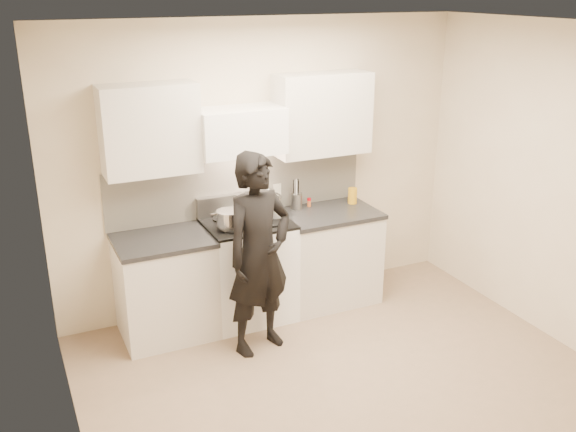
{
  "coord_description": "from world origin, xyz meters",
  "views": [
    {
      "loc": [
        -2.23,
        -3.63,
        2.96
      ],
      "look_at": [
        -0.07,
        1.05,
        1.09
      ],
      "focal_mm": 40.0,
      "sensor_mm": 36.0,
      "label": 1
    }
  ],
  "objects_px": {
    "person": "(259,255)",
    "stove": "(248,269)",
    "wok": "(260,202)",
    "counter_right": "(327,256)",
    "utensil_crock": "(296,200)"
  },
  "relations": [
    {
      "from": "person",
      "to": "stove",
      "type": "bearing_deg",
      "value": 62.04
    },
    {
      "from": "wok",
      "to": "person",
      "type": "xyz_separation_m",
      "value": [
        -0.3,
        -0.68,
        -0.2
      ]
    },
    {
      "from": "counter_right",
      "to": "utensil_crock",
      "type": "height_order",
      "value": "utensil_crock"
    },
    {
      "from": "stove",
      "to": "utensil_crock",
      "type": "height_order",
      "value": "utensil_crock"
    },
    {
      "from": "wok",
      "to": "utensil_crock",
      "type": "height_order",
      "value": "wok"
    },
    {
      "from": "wok",
      "to": "stove",
      "type": "bearing_deg",
      "value": -145.13
    },
    {
      "from": "wok",
      "to": "counter_right",
      "type": "bearing_deg",
      "value": -11.1
    },
    {
      "from": "stove",
      "to": "person",
      "type": "height_order",
      "value": "person"
    },
    {
      "from": "utensil_crock",
      "to": "wok",
      "type": "bearing_deg",
      "value": -170.22
    },
    {
      "from": "stove",
      "to": "person",
      "type": "distance_m",
      "value": 0.69
    },
    {
      "from": "stove",
      "to": "person",
      "type": "xyz_separation_m",
      "value": [
        -0.12,
        -0.56,
        0.39
      ]
    },
    {
      "from": "wok",
      "to": "utensil_crock",
      "type": "distance_m",
      "value": 0.41
    },
    {
      "from": "wok",
      "to": "utensil_crock",
      "type": "bearing_deg",
      "value": 9.78
    },
    {
      "from": "counter_right",
      "to": "utensil_crock",
      "type": "distance_m",
      "value": 0.63
    },
    {
      "from": "wok",
      "to": "person",
      "type": "height_order",
      "value": "person"
    }
  ]
}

